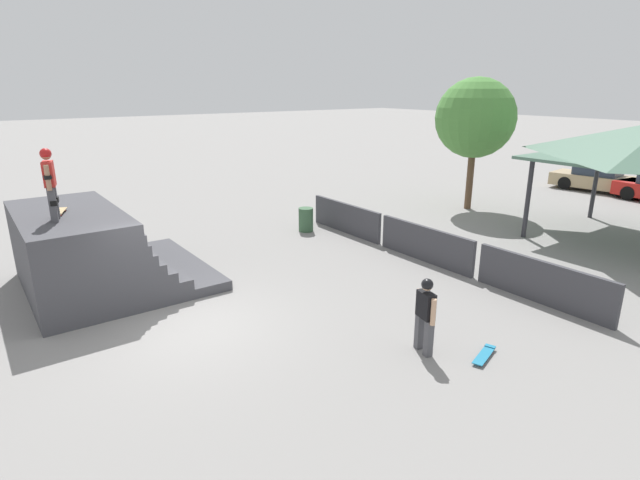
# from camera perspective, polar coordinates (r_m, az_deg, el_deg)

# --- Properties ---
(ground_plane) EXTENTS (160.00, 160.00, 0.00)m
(ground_plane) POSITION_cam_1_polar(r_m,az_deg,el_deg) (11.41, -14.99, -9.53)
(ground_plane) COLOR gray
(quarter_pipe_ramp) EXTENTS (4.57, 4.36, 2.08)m
(quarter_pipe_ramp) POSITION_cam_1_polar(r_m,az_deg,el_deg) (14.01, -24.86, -1.45)
(quarter_pipe_ramp) COLOR #424247
(quarter_pipe_ramp) RESTS_ON ground
(skater_on_deck) EXTENTS (0.71, 0.32, 1.63)m
(skater_on_deck) POSITION_cam_1_polar(r_m,az_deg,el_deg) (12.72, -28.50, 6.09)
(skater_on_deck) COLOR #4C4C51
(skater_on_deck) RESTS_ON quarter_pipe_ramp
(skateboard_on_deck) EXTENTS (0.83, 0.48, 0.09)m
(skateboard_on_deck) POSITION_cam_1_polar(r_m,az_deg,el_deg) (13.47, -27.65, 2.88)
(skateboard_on_deck) COLOR red
(skateboard_on_deck) RESTS_ON quarter_pipe_ramp
(bystander_walking) EXTENTS (0.61, 0.29, 1.55)m
(bystander_walking) POSITION_cam_1_polar(r_m,az_deg,el_deg) (9.88, 11.97, -7.80)
(bystander_walking) COLOR #4C4C51
(bystander_walking) RESTS_ON ground
(skateboard_on_ground) EXTENTS (0.46, 0.87, 0.09)m
(skateboard_on_ground) POSITION_cam_1_polar(r_m,az_deg,el_deg) (10.38, 18.29, -12.31)
(skateboard_on_ground) COLOR red
(skateboard_on_ground) RESTS_ON ground
(barrier_fence) EXTENTS (11.02, 0.12, 1.05)m
(barrier_fence) POSITION_cam_1_polar(r_m,az_deg,el_deg) (15.13, 11.92, -0.45)
(barrier_fence) COLOR #3D3D42
(barrier_fence) RESTS_ON ground
(tree_far_back) EXTENTS (3.22, 3.22, 5.38)m
(tree_far_back) POSITION_cam_1_polar(r_m,az_deg,el_deg) (21.75, 17.32, 13.14)
(tree_far_back) COLOR brown
(tree_far_back) RESTS_ON ground
(trash_bin) EXTENTS (0.52, 0.52, 0.85)m
(trash_bin) POSITION_cam_1_polar(r_m,az_deg,el_deg) (17.92, -1.62, 2.35)
(trash_bin) COLOR #385B3D
(trash_bin) RESTS_ON ground
(parked_car_tan) EXTENTS (4.44, 2.28, 1.27)m
(parked_car_tan) POSITION_cam_1_polar(r_m,az_deg,el_deg) (28.49, 29.23, 6.12)
(parked_car_tan) COLOR tan
(parked_car_tan) RESTS_ON ground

